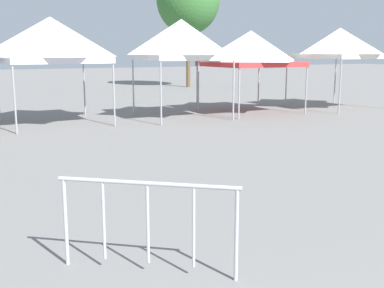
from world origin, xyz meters
TOP-DOWN VIEW (x-y plane):
  - canopy_tent_behind_right at (0.09, 16.98)m, footprint 3.53×3.53m
  - canopy_tent_right_of_center at (4.65, 16.31)m, footprint 3.01×3.01m
  - canopy_tent_far_right at (7.94, 16.68)m, footprint 3.46×3.46m
  - canopy_tent_behind_center at (12.19, 16.17)m, footprint 3.54×3.54m
  - crowd_barrier_near_person at (-1.20, 4.84)m, footprint 1.68×1.34m

SIDE VIEW (x-z plane):
  - crowd_barrier_near_person at x=-1.20m, z-range 0.22..1.29m
  - canopy_tent_far_right at x=7.94m, z-range 0.93..4.22m
  - canopy_tent_behind_center at x=12.19m, z-range 1.08..4.54m
  - canopy_tent_behind_right at x=0.09m, z-range 1.04..4.65m
  - canopy_tent_right_of_center at x=4.65m, z-range 1.07..4.70m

